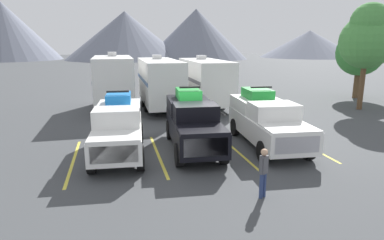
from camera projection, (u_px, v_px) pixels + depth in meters
ground_plane at (195, 149)px, 14.97m from camera, size 240.00×240.00×0.00m
pickup_truck_a at (118, 127)px, 14.04m from camera, size 2.37×5.47×2.63m
pickup_truck_b at (193, 122)px, 14.79m from camera, size 2.38×5.73×2.70m
pickup_truck_c at (266, 120)px, 15.38m from camera, size 2.55×5.97×2.63m
lot_stripe_a at (73, 161)px, 13.42m from camera, size 0.12×5.50×0.01m
lot_stripe_b at (158, 155)px, 14.19m from camera, size 0.12×5.50×0.01m
lot_stripe_c at (234, 149)px, 14.96m from camera, size 0.12×5.50×0.01m
lot_stripe_d at (303, 144)px, 15.72m from camera, size 0.12×5.50×0.01m
camper_trailer_a at (113, 80)px, 23.13m from camera, size 2.57×7.45×3.99m
camper_trailer_b at (160, 81)px, 23.58m from camera, size 2.47×8.93×3.76m
camper_trailer_c at (205, 80)px, 24.29m from camera, size 2.50×8.30×3.71m
person_a at (264, 170)px, 10.10m from camera, size 0.31×0.27×1.57m
tree_a at (368, 37)px, 22.56m from camera, size 3.65×3.65×7.25m
tree_b at (360, 49)px, 27.66m from camera, size 3.85×3.85×6.52m
mountain_ridge at (98, 35)px, 90.57m from camera, size 140.89×36.94×15.16m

